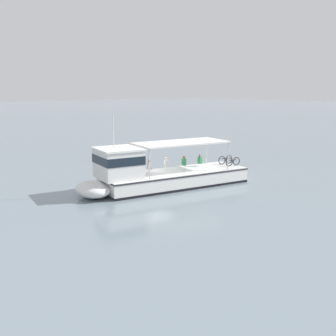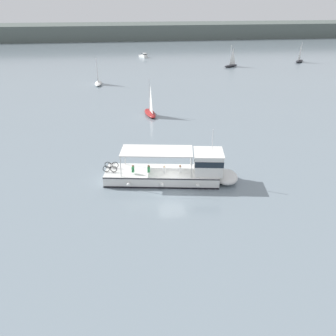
# 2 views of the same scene
# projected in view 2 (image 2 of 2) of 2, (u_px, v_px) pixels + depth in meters

# --- Properties ---
(ground_plane) EXTENTS (400.00, 400.00, 0.00)m
(ground_plane) POSITION_uv_depth(u_px,v_px,m) (172.00, 188.00, 33.74)
(ground_plane) COLOR gray
(distant_shoreline) EXTENTS (400.00, 28.00, 6.16)m
(distant_shoreline) POSITION_uv_depth(u_px,v_px,m) (119.00, 31.00, 160.60)
(distant_shoreline) COLOR #515B56
(distant_shoreline) RESTS_ON ground
(ferry_main) EXTENTS (13.06, 5.42, 5.32)m
(ferry_main) POSITION_uv_depth(u_px,v_px,m) (179.00, 172.00, 34.51)
(ferry_main) COLOR white
(ferry_main) RESTS_ON ground
(sailboat_far_right) EXTENTS (1.88, 4.92, 5.40)m
(sailboat_far_right) POSITION_uv_depth(u_px,v_px,m) (150.00, 112.00, 54.60)
(sailboat_far_right) COLOR maroon
(sailboat_far_right) RESTS_ON ground
(motorboat_near_starboard) EXTENTS (2.59, 3.82, 1.26)m
(motorboat_near_starboard) POSITION_uv_depth(u_px,v_px,m) (144.00, 56.00, 108.87)
(motorboat_near_starboard) COLOR white
(motorboat_near_starboard) RESTS_ON ground
(sailboat_near_port) EXTENTS (1.62, 4.86, 5.40)m
(sailboat_near_port) POSITION_uv_depth(u_px,v_px,m) (98.00, 82.00, 74.07)
(sailboat_near_port) COLOR white
(sailboat_near_port) RESTS_ON ground
(sailboat_off_bow) EXTENTS (4.34, 4.43, 5.40)m
(sailboat_off_bow) POSITION_uv_depth(u_px,v_px,m) (299.00, 60.00, 100.63)
(sailboat_off_bow) COLOR #232328
(sailboat_off_bow) RESTS_ON ground
(sailboat_outer_anchorage) EXTENTS (4.80, 3.76, 5.40)m
(sailboat_outer_anchorage) POSITION_uv_depth(u_px,v_px,m) (231.00, 65.00, 93.64)
(sailboat_outer_anchorage) COLOR #232328
(sailboat_outer_anchorage) RESTS_ON ground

